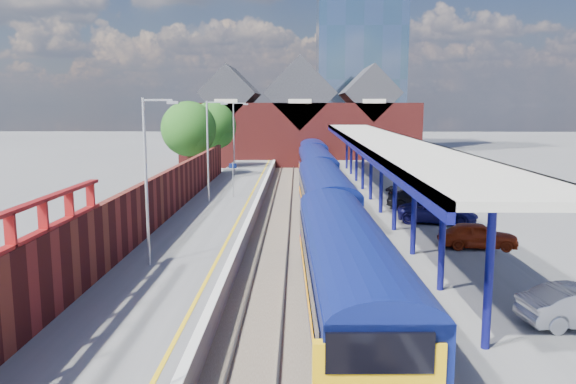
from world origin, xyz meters
name	(u,v)px	position (x,y,z in m)	size (l,w,h in m)	color
ground	(300,197)	(0.00, 30.00, 0.00)	(240.00, 240.00, 0.00)	#5B5B5E
ballast_bed	(301,221)	(0.00, 20.00, 0.03)	(6.00, 76.00, 0.06)	#473D33
rails	(301,219)	(0.00, 20.00, 0.12)	(4.51, 76.00, 0.14)	slate
left_platform	(219,214)	(-5.50, 20.00, 0.50)	(5.00, 76.00, 1.00)	#565659
right_platform	(391,214)	(6.00, 20.00, 0.50)	(6.00, 76.00, 1.00)	#565659
coping_left	(254,206)	(-3.15, 20.00, 1.02)	(0.30, 76.00, 0.05)	silver
coping_right	(348,206)	(3.15, 20.00, 1.02)	(0.30, 76.00, 0.05)	silver
yellow_line	(245,206)	(-3.75, 20.00, 1.01)	(0.14, 76.00, 0.01)	yellow
train	(320,177)	(1.49, 27.09, 2.12)	(3.21, 65.96, 3.45)	#0C1659
canopy	(381,141)	(5.48, 21.95, 5.25)	(4.50, 52.00, 4.48)	#0F115C
lamp_post_b	(149,171)	(-6.36, 6.00, 4.99)	(1.48, 0.18, 7.00)	#A5A8AA
lamp_post_c	(210,145)	(-6.36, 22.00, 4.99)	(1.48, 0.18, 7.00)	#A5A8AA
lamp_post_d	(235,133)	(-6.36, 38.00, 4.99)	(1.48, 0.18, 7.00)	#A5A8AA
platform_sign	(233,174)	(-5.00, 24.00, 2.69)	(0.55, 0.08, 2.50)	#A5A8AA
brick_wall	(155,201)	(-8.10, 13.54, 2.45)	(0.35, 50.00, 3.86)	maroon
station_building	(300,122)	(0.00, 58.00, 5.45)	(30.00, 12.12, 13.78)	maroon
glass_tower	(359,30)	(10.00, 80.00, 20.20)	(14.20, 14.20, 40.30)	slate
tree_near	(190,130)	(-10.35, 35.91, 5.35)	(5.20, 5.20, 8.10)	#382314
tree_far	(214,127)	(-9.35, 43.91, 5.35)	(5.20, 5.20, 8.10)	#382314
parked_car_red	(478,235)	(8.28, 9.14, 1.62)	(1.46, 3.64, 1.24)	maroon
parked_car_dark	(425,199)	(7.97, 18.86, 1.70)	(1.97, 4.85, 1.41)	black
parked_car_blue	(437,212)	(7.80, 14.91, 1.62)	(2.06, 4.48, 1.24)	navy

